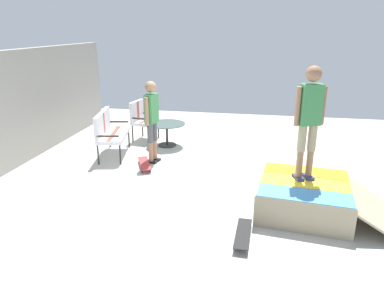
{
  "coord_description": "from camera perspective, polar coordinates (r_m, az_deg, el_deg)",
  "views": [
    {
      "loc": [
        -6.01,
        -0.99,
        2.81
      ],
      "look_at": [
        0.35,
        0.19,
        0.7
      ],
      "focal_mm": 33.56,
      "sensor_mm": 36.0,
      "label": 1
    }
  ],
  "objects": [
    {
      "name": "skateboard_by_bench",
      "position": [
        7.61,
        -7.56,
        -3.09
      ],
      "size": [
        0.81,
        0.51,
        0.1
      ],
      "color": "#B23838",
      "rests_on": "ground_plane"
    },
    {
      "name": "skateboard_spare",
      "position": [
        5.17,
        8.11,
        -13.95
      ],
      "size": [
        0.81,
        0.23,
        0.1
      ],
      "color": "black",
      "rests_on": "ground_plane"
    },
    {
      "name": "person_watching",
      "position": [
        7.63,
        -6.43,
        4.51
      ],
      "size": [
        0.47,
        0.29,
        1.76
      ],
      "color": "black",
      "rests_on": "ground_plane"
    },
    {
      "name": "patio_bench",
      "position": [
        8.31,
        -13.14,
        2.26
      ],
      "size": [
        1.33,
        0.78,
        1.02
      ],
      "color": "#2D2823",
      "rests_on": "ground_plane"
    },
    {
      "name": "person_skater",
      "position": [
        5.72,
        18.18,
        4.47
      ],
      "size": [
        0.32,
        0.46,
        1.78
      ],
      "color": "navy",
      "rests_on": "skate_ramp"
    },
    {
      "name": "patio_table",
      "position": [
        8.86,
        -4.01,
        2.25
      ],
      "size": [
        0.9,
        0.9,
        0.57
      ],
      "color": "#2D2823",
      "rests_on": "ground_plane"
    },
    {
      "name": "skate_ramp",
      "position": [
        6.02,
        17.6,
        -8.0
      ],
      "size": [
        1.64,
        2.2,
        0.5
      ],
      "color": "tan",
      "rests_on": "ground_plane"
    },
    {
      "name": "patio_chair_near_house",
      "position": [
        9.36,
        -8.08,
        4.31
      ],
      "size": [
        0.7,
        0.65,
        1.02
      ],
      "color": "#2D2823",
      "rests_on": "ground_plane"
    },
    {
      "name": "ground_plane",
      "position": [
        6.73,
        1.05,
        -7.08
      ],
      "size": [
        12.0,
        12.0,
        0.1
      ],
      "primitive_type": "cube",
      "color": "beige"
    }
  ]
}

